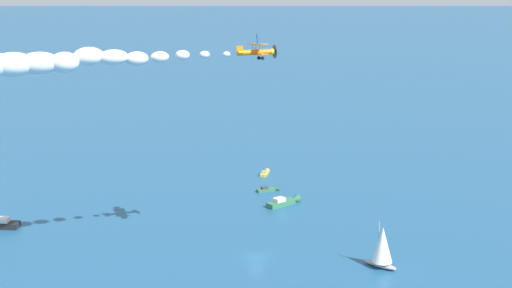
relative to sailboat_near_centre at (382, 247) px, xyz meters
The scene contains 8 objects.
ground_plane 22.34m from the sailboat_near_centre, 88.04° to the right, with size 2000.00×2000.00×0.00m, color #1E517A.
sailboat_near_centre is the anchor object (origin of this frame).
motorboat_offshore 37.94m from the sailboat_near_centre, 142.82° to the right, with size 8.00×6.71×2.43m.
motorboat_ahead 48.39m from the sailboat_near_centre, 144.02° to the right, with size 4.10×5.08×1.52m.
motorboat_mid_cluster 61.93m from the sailboat_near_centre, 148.47° to the right, with size 5.04×1.42×1.46m.
biplane_lead 39.48m from the sailboat_near_centre, 88.46° to the right, with size 6.86×6.94×3.62m.
wingwalker_lead 41.36m from the sailboat_near_centre, 88.89° to the right, with size 0.83×0.58×1.78m.
smoke_trail_lead 65.50m from the sailboat_near_centre, 68.51° to the right, with size 26.61×39.62×4.91m.
Camera 1 is at (119.24, 28.17, 50.15)m, focal length 51.68 mm.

